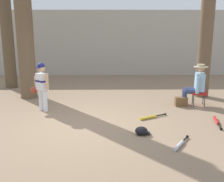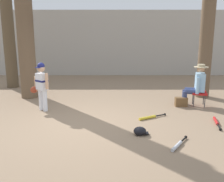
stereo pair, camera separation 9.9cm
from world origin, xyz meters
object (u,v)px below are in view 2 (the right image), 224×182
tree_far_left (8,16)px  tree_behind_spectator (210,12)px  handbag_beside_stool (182,102)px  bat_aluminum_silver (179,145)px  tree_near_player (25,10)px  bat_yellow_trainer (150,117)px  folding_stool (200,93)px  batting_helmet_black (141,131)px  young_ballplayer (42,83)px  bat_red_barrel (218,122)px  seated_spectator (197,84)px

tree_far_left → tree_behind_spectator: bearing=-12.4°
handbag_beside_stool → bat_aluminum_silver: bearing=-105.6°
tree_near_player → bat_yellow_trainer: tree_near_player is taller
tree_behind_spectator → folding_stool: size_ratio=12.78×
tree_far_left → batting_helmet_black: (4.39, -4.73, -2.57)m
tree_behind_spectator → bat_aluminum_silver: bearing=-114.4°
tree_far_left → batting_helmet_black: 6.95m
tree_near_player → folding_stool: size_ratio=13.39×
tree_behind_spectator → young_ballplayer: bearing=-162.4°
young_ballplayer → batting_helmet_black: (2.46, -1.71, -0.67)m
tree_behind_spectator → bat_aluminum_silver: tree_behind_spectator is taller
tree_near_player → bat_red_barrel: size_ratio=7.87×
bat_red_barrel → tree_behind_spectator: bearing=78.5°
tree_near_player → bat_red_barrel: 6.30m
seated_spectator → handbag_beside_stool: (-0.42, -0.08, -0.51)m
seated_spectator → tree_far_left: size_ratio=0.20×
batting_helmet_black → bat_red_barrel: bearing=20.4°
tree_near_player → handbag_beside_stool: (4.66, -1.06, -2.61)m
tree_near_player → tree_behind_spectator: (5.65, 0.08, -0.05)m
tree_far_left → batting_helmet_black: size_ratio=18.86×
folding_stool → tree_near_player: bearing=169.1°
seated_spectator → bat_aluminum_silver: (-1.17, -2.76, -0.61)m
seated_spectator → bat_yellow_trainer: 1.98m
young_ballplayer → bat_yellow_trainer: young_ballplayer is taller
folding_stool → bat_yellow_trainer: bearing=-144.0°
folding_stool → bat_red_barrel: bearing=-92.0°
seated_spectator → tree_far_left: bearing=157.7°
tree_behind_spectator → handbag_beside_stool: tree_behind_spectator is taller
folding_stool → handbag_beside_stool: bearing=-173.1°
young_ballplayer → batting_helmet_black: bearing=-34.8°
bat_aluminum_silver → batting_helmet_black: (-0.65, 0.58, 0.04)m
tree_near_player → handbag_beside_stool: 5.44m
young_ballplayer → seated_spectator: 4.31m
bat_yellow_trainer → batting_helmet_black: (-0.34, -1.02, 0.04)m
tree_behind_spectator → bat_red_barrel: (-0.52, -2.55, -2.65)m
seated_spectator → batting_helmet_black: bearing=-129.8°
handbag_beside_stool → bat_yellow_trainer: handbag_beside_stool is taller
tree_behind_spectator → handbag_beside_stool: bearing=-130.8°
tree_behind_spectator → tree_far_left: 6.94m
folding_stool → bat_aluminum_silver: folding_stool is taller
young_ballplayer → tree_far_left: bearing=122.6°
bat_yellow_trainer → batting_helmet_black: bearing=-108.5°
bat_yellow_trainer → bat_aluminum_silver: bearing=-79.2°
handbag_beside_stool → tree_far_left: (-5.79, 2.63, 2.52)m
tree_behind_spectator → folding_stool: 2.60m
handbag_beside_stool → batting_helmet_black: bearing=-123.6°
tree_near_player → bat_aluminum_silver: tree_near_player is taller
tree_far_left → young_ballplayer: bearing=-57.4°
folding_stool → handbag_beside_stool: (-0.52, -0.06, -0.23)m
tree_far_left → bat_aluminum_silver: 7.77m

